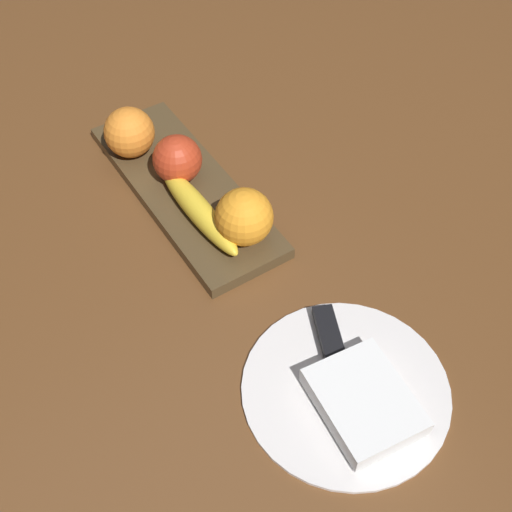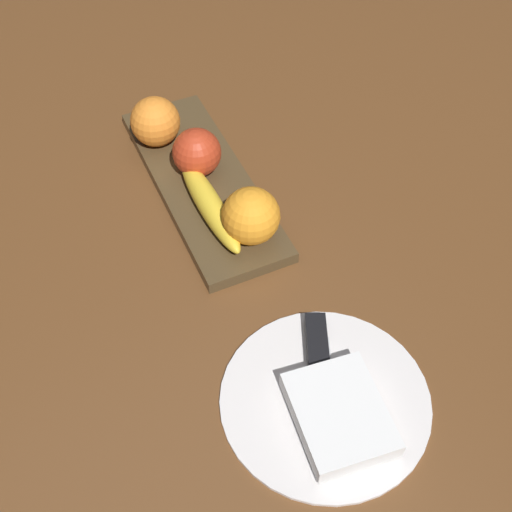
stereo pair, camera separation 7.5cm
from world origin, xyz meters
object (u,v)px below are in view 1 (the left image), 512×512
at_px(knife, 337,350).
at_px(orange_near_banana, 245,216).
at_px(dinner_plate, 346,388).
at_px(orange_near_apple, 129,132).
at_px(fruit_tray, 185,189).
at_px(banana, 198,209).
at_px(folded_napkin, 364,401).
at_px(apple, 177,159).

bearing_deg(knife, orange_near_banana, -157.35).
bearing_deg(dinner_plate, orange_near_apple, -176.30).
bearing_deg(orange_near_banana, fruit_tray, -170.87).
xyz_separation_m(banana, folded_napkin, (0.33, 0.01, -0.01)).
height_order(apple, knife, apple).
distance_m(orange_near_apple, knife, 0.43).
bearing_deg(banana, fruit_tray, 166.74).
relative_size(dinner_plate, knife, 1.33).
relative_size(fruit_tray, banana, 1.92).
xyz_separation_m(dinner_plate, knife, (-0.04, 0.02, 0.01)).
height_order(apple, orange_near_apple, orange_near_apple).
bearing_deg(orange_near_banana, folded_napkin, -4.34).
relative_size(orange_near_banana, knife, 0.43).
bearing_deg(apple, fruit_tray, -2.94).
relative_size(fruit_tray, dinner_plate, 1.55).
distance_m(dinner_plate, knife, 0.05).
xyz_separation_m(orange_near_apple, folded_napkin, (0.50, 0.03, -0.03)).
bearing_deg(folded_napkin, apple, 179.89).
bearing_deg(apple, knife, 2.79).
bearing_deg(dinner_plate, banana, -177.24).
bearing_deg(banana, orange_near_banana, 28.98).
height_order(orange_near_banana, folded_napkin, orange_near_banana).
bearing_deg(dinner_plate, apple, 179.88).
relative_size(banana, orange_near_banana, 2.52).
relative_size(orange_near_apple, orange_near_banana, 0.97).
relative_size(apple, orange_near_banana, 0.91).
bearing_deg(folded_napkin, orange_near_banana, 175.66).
distance_m(fruit_tray, dinner_plate, 0.37).
bearing_deg(fruit_tray, dinner_plate, 0.00).
bearing_deg(orange_near_apple, banana, 5.38).
height_order(fruit_tray, knife, knife).
relative_size(folded_napkin, knife, 0.67).
bearing_deg(fruit_tray, knife, 3.06).
bearing_deg(dinner_plate, folded_napkin, 0.00).
distance_m(banana, folded_napkin, 0.33).
height_order(orange_near_apple, dinner_plate, orange_near_apple).
xyz_separation_m(apple, folded_napkin, (0.41, -0.00, -0.03)).
bearing_deg(banana, orange_near_apple, -175.52).
height_order(fruit_tray, folded_napkin, folded_napkin).
distance_m(apple, dinner_plate, 0.39).
distance_m(orange_near_banana, folded_napkin, 0.27).
bearing_deg(orange_near_apple, fruit_tray, 16.81).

